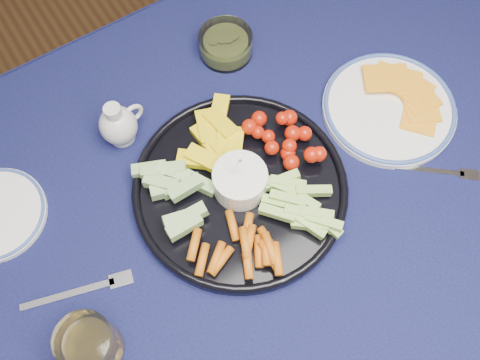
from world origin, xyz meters
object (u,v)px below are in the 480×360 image
pickle_bowl (226,45)px  juice_tumbler (91,345)px  dining_table (233,263)px  cheese_plate (390,107)px  crudite_platter (239,187)px  creamer_pitcher (119,125)px

pickle_bowl → juice_tumbler: (-0.46, -0.37, 0.02)m
dining_table → cheese_plate: (0.38, 0.07, 0.10)m
crudite_platter → pickle_bowl: (0.14, 0.26, 0.00)m
creamer_pitcher → pickle_bowl: bearing=13.0°
pickle_bowl → cheese_plate: pickle_bowl is taller
creamer_pitcher → cheese_plate: (0.44, -0.22, -0.03)m
dining_table → creamer_pitcher: creamer_pitcher is taller
creamer_pitcher → juice_tumbler: juice_tumbler is taller
dining_table → cheese_plate: size_ratio=6.83×
dining_table → creamer_pitcher: bearing=100.4°
dining_table → cheese_plate: 0.40m
cheese_plate → pickle_bowl: bearing=122.9°
creamer_pitcher → juice_tumbler: (-0.20, -0.31, 0.00)m
dining_table → crudite_platter: 0.15m
crudite_platter → pickle_bowl: bearing=61.8°
pickle_bowl → juice_tumbler: bearing=-141.4°
crudite_platter → pickle_bowl: crudite_platter is taller
juice_tumbler → creamer_pitcher: bearing=56.6°
creamer_pitcher → pickle_bowl: size_ratio=0.91×
cheese_plate → crudite_platter: bearing=177.8°
creamer_pitcher → dining_table: bearing=-79.6°
dining_table → crudite_platter: crudite_platter is taller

